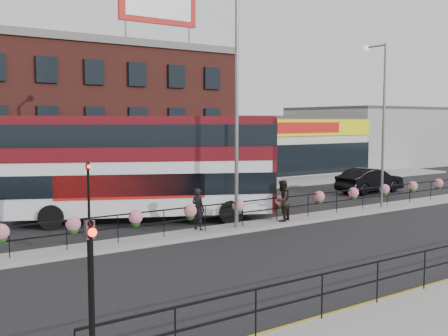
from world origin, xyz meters
TOP-DOWN VIEW (x-y plane):
  - ground at (0.00, 0.00)m, footprint 120.00×120.00m
  - north_pavement at (0.00, 12.00)m, footprint 60.00×4.00m
  - median at (0.00, 0.00)m, footprint 60.00×1.60m
  - brick_building at (-4.00, 19.96)m, footprint 25.00×12.21m
  - supermarket at (16.00, 19.90)m, footprint 15.00×12.25m
  - warehouse_east at (30.75, 20.00)m, footprint 14.50×12.00m
  - billboard at (2.50, 14.99)m, footprint 6.00×0.29m
  - median_railing at (-0.00, 0.00)m, footprint 30.04×0.56m
  - south_railing at (-2.00, -10.10)m, footprint 20.04×0.05m
  - double_decker_bus at (-3.90, 4.19)m, footprint 12.69×8.00m
  - car at (13.19, 4.81)m, footprint 2.02×5.20m
  - pedestrian_a at (-3.12, 0.40)m, footprint 0.92×0.82m
  - pedestrian_b at (1.19, -0.16)m, footprint 1.50×1.44m
  - lamp_column_west at (-1.44, 0.15)m, footprint 0.39×1.89m
  - lamp_column_east at (8.34, 0.09)m, footprint 0.32×1.56m
  - traffic_light_south at (-12.00, -11.01)m, footprint 0.15×0.28m
  - traffic_light_median at (-8.00, 0.39)m, footprint 0.15×0.28m

SIDE VIEW (x-z plane):
  - ground at x=0.00m, z-range 0.00..0.00m
  - north_pavement at x=0.00m, z-range 0.00..0.15m
  - median at x=0.00m, z-range 0.00..0.15m
  - car at x=13.19m, z-range 0.00..1.69m
  - south_railing at x=-2.00m, z-range 0.40..1.52m
  - median_railing at x=0.00m, z-range 0.43..1.66m
  - pedestrian_a at x=-3.12m, z-range 0.15..1.98m
  - pedestrian_b at x=1.19m, z-range 0.15..2.10m
  - traffic_light_south at x=-12.00m, z-range 0.64..4.29m
  - traffic_light_median at x=-8.00m, z-range 0.64..4.29m
  - supermarket at x=16.00m, z-range 0.00..5.30m
  - double_decker_bus at x=-3.90m, z-range 0.58..5.70m
  - warehouse_east at x=30.75m, z-range 0.00..6.30m
  - brick_building at x=-4.00m, z-range -0.02..10.28m
  - lamp_column_east at x=8.34m, z-range 0.97..9.88m
  - lamp_column_west at x=-1.44m, z-range 1.15..11.91m
  - billboard at x=2.50m, z-range 10.98..15.38m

